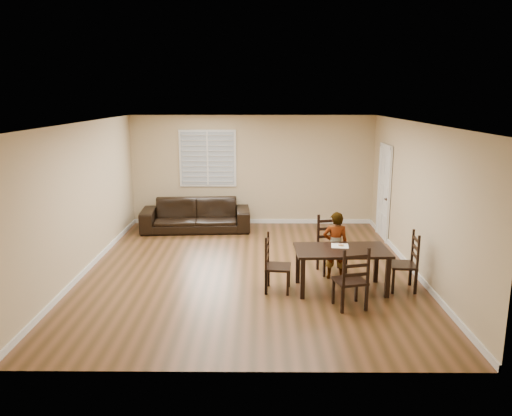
{
  "coord_description": "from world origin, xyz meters",
  "views": [
    {
      "loc": [
        0.19,
        -8.76,
        3.15
      ],
      "look_at": [
        0.11,
        0.79,
        1.0
      ],
      "focal_mm": 35.0,
      "sensor_mm": 36.0,
      "label": 1
    }
  ],
  "objects_px": {
    "chair_right": "(410,264)",
    "child": "(335,245)",
    "donut": "(341,245)",
    "chair_far": "(353,282)",
    "dining_table": "(342,254)",
    "chair_near": "(330,245)",
    "chair_left": "(271,265)",
    "sofa": "(196,215)"
  },
  "relations": [
    {
      "from": "chair_right",
      "to": "dining_table",
      "type": "bearing_deg",
      "value": -84.6
    },
    {
      "from": "chair_near",
      "to": "chair_far",
      "type": "xyz_separation_m",
      "value": [
        0.11,
        -1.78,
        -0.03
      ]
    },
    {
      "from": "donut",
      "to": "chair_right",
      "type": "bearing_deg",
      "value": -7.1
    },
    {
      "from": "chair_right",
      "to": "sofa",
      "type": "bearing_deg",
      "value": -128.96
    },
    {
      "from": "chair_left",
      "to": "donut",
      "type": "relative_size",
      "value": 10.66
    },
    {
      "from": "chair_near",
      "to": "chair_far",
      "type": "height_order",
      "value": "chair_near"
    },
    {
      "from": "child",
      "to": "chair_far",
      "type": "bearing_deg",
      "value": 97.28
    },
    {
      "from": "chair_far",
      "to": "child",
      "type": "distance_m",
      "value": 1.37
    },
    {
      "from": "chair_near",
      "to": "sofa",
      "type": "xyz_separation_m",
      "value": [
        -2.81,
        2.77,
        -0.1
      ]
    },
    {
      "from": "chair_far",
      "to": "sofa",
      "type": "bearing_deg",
      "value": -71.21
    },
    {
      "from": "dining_table",
      "to": "donut",
      "type": "relative_size",
      "value": 17.18
    },
    {
      "from": "chair_far",
      "to": "chair_right",
      "type": "relative_size",
      "value": 1.0
    },
    {
      "from": "donut",
      "to": "sofa",
      "type": "distance_m",
      "value": 4.61
    },
    {
      "from": "chair_left",
      "to": "child",
      "type": "relative_size",
      "value": 0.8
    },
    {
      "from": "chair_right",
      "to": "child",
      "type": "relative_size",
      "value": 0.82
    },
    {
      "from": "dining_table",
      "to": "chair_near",
      "type": "bearing_deg",
      "value": 91.21
    },
    {
      "from": "chair_far",
      "to": "chair_left",
      "type": "height_order",
      "value": "chair_far"
    },
    {
      "from": "dining_table",
      "to": "chair_far",
      "type": "distance_m",
      "value": 0.83
    },
    {
      "from": "sofa",
      "to": "chair_far",
      "type": "bearing_deg",
      "value": -61.22
    },
    {
      "from": "chair_right",
      "to": "chair_near",
      "type": "bearing_deg",
      "value": -124.42
    },
    {
      "from": "dining_table",
      "to": "sofa",
      "type": "height_order",
      "value": "sofa"
    },
    {
      "from": "chair_near",
      "to": "chair_left",
      "type": "xyz_separation_m",
      "value": [
        -1.1,
        -1.0,
        -0.04
      ]
    },
    {
      "from": "chair_right",
      "to": "child",
      "type": "xyz_separation_m",
      "value": [
        -1.16,
        0.52,
        0.15
      ]
    },
    {
      "from": "chair_far",
      "to": "chair_left",
      "type": "bearing_deg",
      "value": -46.75
    },
    {
      "from": "chair_right",
      "to": "child",
      "type": "distance_m",
      "value": 1.28
    },
    {
      "from": "chair_right",
      "to": "donut",
      "type": "relative_size",
      "value": 10.99
    },
    {
      "from": "chair_left",
      "to": "sofa",
      "type": "distance_m",
      "value": 4.14
    },
    {
      "from": "chair_far",
      "to": "child",
      "type": "bearing_deg",
      "value": -100.76
    },
    {
      "from": "chair_far",
      "to": "donut",
      "type": "relative_size",
      "value": 10.94
    },
    {
      "from": "chair_left",
      "to": "chair_right",
      "type": "xyz_separation_m",
      "value": [
        2.3,
        0.06,
        0.01
      ]
    },
    {
      "from": "dining_table",
      "to": "chair_left",
      "type": "xyz_separation_m",
      "value": [
        -1.16,
        -0.03,
        -0.19
      ]
    },
    {
      "from": "dining_table",
      "to": "chair_right",
      "type": "relative_size",
      "value": 1.56
    },
    {
      "from": "dining_table",
      "to": "sofa",
      "type": "bearing_deg",
      "value": 125.32
    },
    {
      "from": "chair_left",
      "to": "child",
      "type": "height_order",
      "value": "child"
    },
    {
      "from": "dining_table",
      "to": "chair_near",
      "type": "distance_m",
      "value": 0.99
    },
    {
      "from": "sofa",
      "to": "chair_right",
      "type": "bearing_deg",
      "value": -46.74
    },
    {
      "from": "chair_right",
      "to": "chair_far",
      "type": "bearing_deg",
      "value": -48.52
    },
    {
      "from": "chair_left",
      "to": "donut",
      "type": "bearing_deg",
      "value": -73.98
    },
    {
      "from": "dining_table",
      "to": "donut",
      "type": "height_order",
      "value": "donut"
    },
    {
      "from": "chair_far",
      "to": "chair_right",
      "type": "xyz_separation_m",
      "value": [
        1.09,
        0.84,
        0.0
      ]
    },
    {
      "from": "dining_table",
      "to": "chair_left",
      "type": "relative_size",
      "value": 1.61
    },
    {
      "from": "dining_table",
      "to": "chair_right",
      "type": "bearing_deg",
      "value": -0.59
    }
  ]
}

